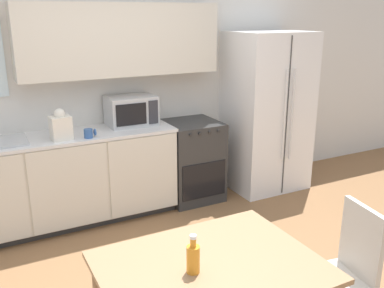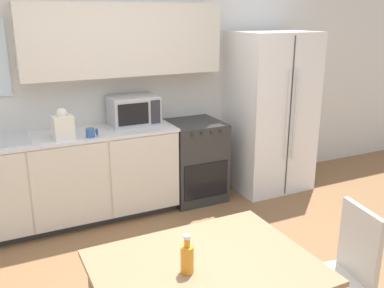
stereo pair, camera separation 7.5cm
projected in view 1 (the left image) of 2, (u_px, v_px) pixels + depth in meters
name	position (u px, v px, depth m)	size (l,w,h in m)	color
wall_back	(101.00, 76.00, 4.47)	(12.00, 0.38, 2.70)	silver
kitchen_counter	(64.00, 180.00, 4.28)	(2.27, 0.61, 0.94)	#333333
oven_range	(192.00, 161.00, 4.91)	(0.61, 0.63, 0.91)	#2D2D2D
refrigerator	(267.00, 112.00, 5.14)	(0.90, 0.78, 1.88)	white
microwave	(131.00, 111.00, 4.51)	(0.50, 0.36, 0.31)	#B7BABC
coffee_mug	(89.00, 133.00, 4.07)	(0.12, 0.08, 0.09)	#335999
grocery_bag_0	(61.00, 126.00, 3.99)	(0.20, 0.17, 0.30)	silver
dining_table	(211.00, 281.00, 2.34)	(1.18, 0.91, 0.78)	#997551
dining_chair_side	(348.00, 265.00, 2.73)	(0.46, 0.46, 0.93)	beige
drink_bottle	(193.00, 258.00, 2.22)	(0.07, 0.07, 0.22)	orange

